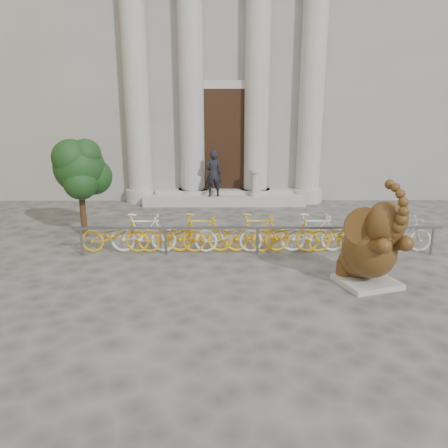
{
  "coord_description": "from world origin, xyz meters",
  "views": [
    {
      "loc": [
        -0.12,
        -6.81,
        3.57
      ],
      "look_at": [
        -0.06,
        2.35,
        1.1
      ],
      "focal_mm": 35.0,
      "sensor_mm": 36.0,
      "label": 1
    }
  ],
  "objects_px": {
    "bike_rack": "(257,233)",
    "pedestrian": "(213,174)",
    "elephant_statue": "(371,247)",
    "tree": "(80,169)"
  },
  "relations": [
    {
      "from": "bike_rack",
      "to": "pedestrian",
      "type": "xyz_separation_m",
      "value": [
        -1.18,
        5.33,
        0.7
      ]
    },
    {
      "from": "pedestrian",
      "to": "bike_rack",
      "type": "bearing_deg",
      "value": 91.88
    },
    {
      "from": "elephant_statue",
      "to": "bike_rack",
      "type": "xyz_separation_m",
      "value": [
        -2.14,
        2.16,
        -0.32
      ]
    },
    {
      "from": "tree",
      "to": "bike_rack",
      "type": "bearing_deg",
      "value": -16.84
    },
    {
      "from": "bike_rack",
      "to": "tree",
      "type": "distance_m",
      "value": 5.18
    },
    {
      "from": "elephant_statue",
      "to": "tree",
      "type": "distance_m",
      "value": 7.87
    },
    {
      "from": "elephant_statue",
      "to": "bike_rack",
      "type": "height_order",
      "value": "elephant_statue"
    },
    {
      "from": "bike_rack",
      "to": "tree",
      "type": "bearing_deg",
      "value": 163.16
    },
    {
      "from": "elephant_statue",
      "to": "bike_rack",
      "type": "distance_m",
      "value": 3.06
    },
    {
      "from": "bike_rack",
      "to": "tree",
      "type": "relative_size",
      "value": 3.31
    }
  ]
}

